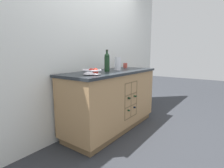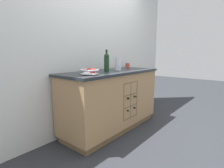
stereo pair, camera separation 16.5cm
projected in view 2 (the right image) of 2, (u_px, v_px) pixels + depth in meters
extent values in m
plane|color=#2D3035|center=(112.00, 128.00, 2.78)|extent=(14.00, 14.00, 0.00)
cube|color=silver|center=(94.00, 47.00, 2.81)|extent=(4.40, 0.06, 2.55)
cube|color=brown|center=(112.00, 125.00, 2.78)|extent=(1.61, 0.55, 0.09)
cube|color=tan|center=(112.00, 99.00, 2.70)|extent=(1.67, 0.61, 0.79)
cube|color=#23282D|center=(112.00, 72.00, 2.64)|extent=(1.71, 0.65, 0.03)
cube|color=brown|center=(125.00, 99.00, 2.62)|extent=(0.35, 0.01, 0.53)
cube|color=brown|center=(121.00, 102.00, 2.46)|extent=(0.02, 0.10, 0.53)
cube|color=brown|center=(134.00, 98.00, 2.72)|extent=(0.02, 0.10, 0.53)
cube|color=brown|center=(128.00, 117.00, 2.63)|extent=(0.35, 0.10, 0.02)
cube|color=brown|center=(128.00, 105.00, 2.60)|extent=(0.35, 0.10, 0.02)
cube|color=brown|center=(128.00, 94.00, 2.57)|extent=(0.35, 0.10, 0.02)
cube|color=brown|center=(128.00, 82.00, 2.54)|extent=(0.35, 0.10, 0.02)
cube|color=brown|center=(128.00, 100.00, 2.59)|extent=(0.02, 0.10, 0.53)
cylinder|color=#19381E|center=(119.00, 109.00, 2.61)|extent=(0.07, 0.19, 0.07)
cylinder|color=#19381E|center=(126.00, 110.00, 2.52)|extent=(0.03, 0.08, 0.03)
cylinder|color=black|center=(125.00, 106.00, 2.74)|extent=(0.07, 0.20, 0.07)
cylinder|color=black|center=(133.00, 107.00, 2.66)|extent=(0.03, 0.08, 0.03)
cylinder|color=black|center=(118.00, 97.00, 2.59)|extent=(0.08, 0.21, 0.08)
cylinder|color=black|center=(127.00, 98.00, 2.49)|extent=(0.03, 0.09, 0.03)
cylinder|color=#19381E|center=(126.00, 95.00, 2.71)|extent=(0.07, 0.20, 0.07)
cylinder|color=#19381E|center=(134.00, 96.00, 2.62)|extent=(0.03, 0.09, 0.03)
cylinder|color=silver|center=(90.00, 74.00, 2.14)|extent=(0.11, 0.11, 0.01)
cone|color=silver|center=(89.00, 72.00, 2.14)|extent=(0.22, 0.22, 0.05)
torus|color=silver|center=(89.00, 70.00, 2.14)|extent=(0.24, 0.24, 0.02)
sphere|color=red|center=(89.00, 71.00, 2.15)|extent=(0.07, 0.07, 0.07)
sphere|color=red|center=(93.00, 71.00, 2.10)|extent=(0.08, 0.08, 0.08)
cylinder|color=white|center=(118.00, 64.00, 2.73)|extent=(0.10, 0.10, 0.20)
torus|color=white|center=(118.00, 57.00, 2.72)|extent=(0.10, 0.10, 0.01)
torus|color=white|center=(120.00, 63.00, 2.77)|extent=(0.11, 0.01, 0.11)
cylinder|color=#B7473D|center=(127.00, 65.00, 3.24)|extent=(0.07, 0.07, 0.09)
torus|color=#B7473D|center=(129.00, 65.00, 3.27)|extent=(0.07, 0.01, 0.07)
cylinder|color=#19381E|center=(107.00, 64.00, 2.53)|extent=(0.08, 0.08, 0.21)
sphere|color=#19381E|center=(107.00, 56.00, 2.51)|extent=(0.07, 0.07, 0.07)
cylinder|color=#19381E|center=(107.00, 54.00, 2.51)|extent=(0.03, 0.03, 0.09)
cylinder|color=black|center=(107.00, 50.00, 2.50)|extent=(0.03, 0.03, 0.01)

